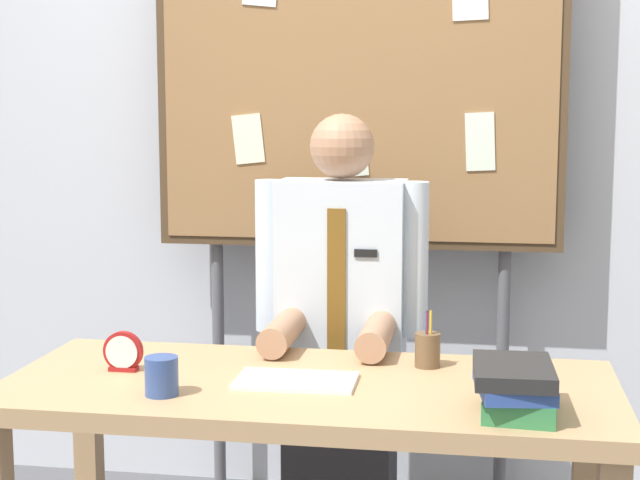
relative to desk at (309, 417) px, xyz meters
name	(u,v)px	position (x,y,z in m)	size (l,w,h in m)	color
back_wall	(364,132)	(0.00, 1.14, 0.72)	(6.40, 0.08, 2.70)	silver
desk	(309,417)	(0.00, 0.00, 0.00)	(1.60, 0.69, 0.73)	tan
person	(341,352)	(0.00, 0.58, 0.03)	(0.55, 0.56, 1.42)	#2D2D33
bulletin_board	(357,79)	(0.00, 0.94, 0.90)	(1.42, 0.09, 2.17)	#4C3823
book_stack	(516,388)	(0.53, -0.18, 0.16)	(0.21, 0.26, 0.12)	#337F47
open_notebook	(296,381)	(-0.03, -0.02, 0.10)	(0.31, 0.18, 0.01)	white
desk_clock	(123,353)	(-0.52, 0.02, 0.14)	(0.11, 0.04, 0.11)	maroon
coffee_mug	(162,376)	(-0.34, -0.18, 0.14)	(0.08, 0.08, 0.10)	#334C8C
pen_holder	(428,349)	(0.30, 0.20, 0.14)	(0.07, 0.07, 0.16)	brown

